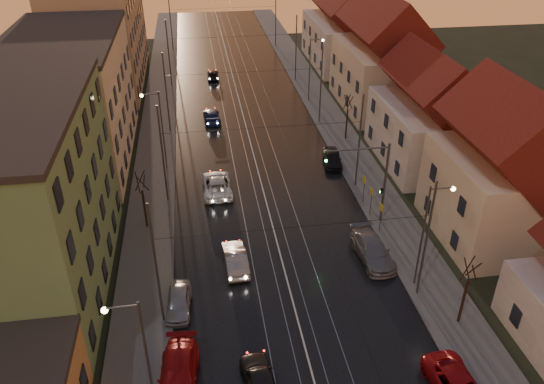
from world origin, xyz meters
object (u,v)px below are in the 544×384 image
driving_car_3 (212,116)px  parked_left_2 (178,375)px  street_lamp_0 (139,351)px  street_lamp_1 (428,227)px  parked_left_3 (179,301)px  driving_car_2 (217,184)px  parked_right_2 (332,158)px  traffic_light_mast (374,174)px  driving_car_4 (213,75)px  parked_right_1 (373,250)px  driving_car_1 (235,259)px  street_lamp_2 (159,123)px  driving_car_0 (260,381)px  street_lamp_3 (312,63)px

driving_car_3 → parked_left_2: bearing=82.1°
street_lamp_0 → street_lamp_1: same height
parked_left_3 → driving_car_2: bearing=81.3°
street_lamp_0 → parked_right_2: size_ratio=1.89×
street_lamp_1 → traffic_light_mast: (-1.11, 8.00, -0.29)m
street_lamp_0 → driving_car_2: size_ratio=1.46×
street_lamp_0 → driving_car_2: bearing=77.8°
driving_car_4 → parked_left_2: 52.85m
driving_car_4 → parked_right_1: parked_right_1 is taller
driving_car_3 → driving_car_1: bearing=88.6°
parked_right_1 → street_lamp_1: bearing=-57.9°
driving_car_1 → driving_car_4: 42.57m
street_lamp_1 → traffic_light_mast: size_ratio=1.11×
traffic_light_mast → driving_car_3: 26.37m
street_lamp_2 → driving_car_1: size_ratio=1.78×
street_lamp_0 → parked_right_2: street_lamp_0 is taller
street_lamp_0 → driving_car_1: 13.75m
driving_car_0 → driving_car_4: bearing=-96.8°
street_lamp_1 → driving_car_2: (-13.26, 14.92, -4.12)m
street_lamp_0 → driving_car_3: bearing=82.3°
street_lamp_1 → driving_car_3: 34.07m
street_lamp_3 → driving_car_1: size_ratio=1.78×
street_lamp_1 → street_lamp_3: same height
parked_right_2 → driving_car_2: bearing=-155.1°
street_lamp_1 → street_lamp_3: bearing=90.0°
driving_car_1 → driving_car_3: size_ratio=0.99×
driving_car_3 → driving_car_0: bearing=89.0°
street_lamp_0 → street_lamp_2: size_ratio=1.00×
street_lamp_1 → driving_car_0: 14.80m
street_lamp_1 → street_lamp_2: size_ratio=1.00×
street_lamp_0 → street_lamp_2: bearing=90.0°
street_lamp_2 → driving_car_3: size_ratio=1.76×
parked_left_3 → parked_right_2: 23.94m
street_lamp_1 → driving_car_0: (-12.21, -7.26, -4.15)m
traffic_light_mast → driving_car_1: 12.81m
driving_car_0 → street_lamp_2: bearing=-84.1°
street_lamp_0 → parked_right_1: size_ratio=1.49×
parked_left_2 → traffic_light_mast: bearing=47.7°
street_lamp_0 → traffic_light_mast: (17.10, 16.00, -0.29)m
driving_car_4 → parked_left_2: size_ratio=0.72×
street_lamp_3 → traffic_light_mast: size_ratio=1.11×
driving_car_1 → driving_car_3: (-0.31, 27.41, -0.08)m
driving_car_2 → driving_car_3: 16.34m
driving_car_3 → parked_right_1: 29.89m
street_lamp_3 → parked_left_3: (-16.70, -36.06, -4.21)m
street_lamp_3 → driving_car_2: street_lamp_3 is taller
street_lamp_3 → parked_left_2: bearing=-111.6°
driving_car_0 → parked_right_1: parked_right_1 is taller
parked_right_1 → parked_left_2: bearing=-149.9°
traffic_light_mast → driving_car_3: (-11.79, 23.25, -3.94)m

